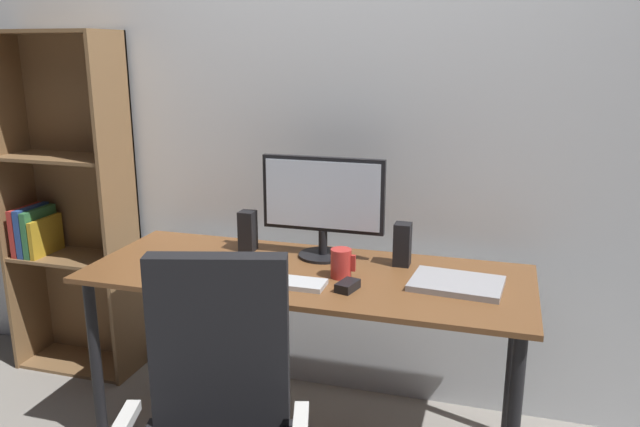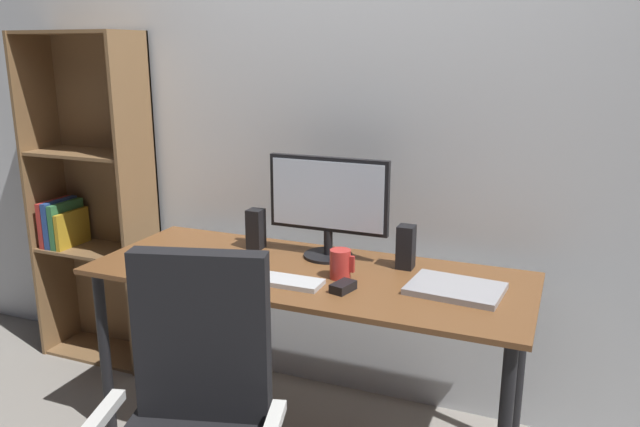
# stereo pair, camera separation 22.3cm
# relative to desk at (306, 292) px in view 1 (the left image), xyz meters

# --- Properties ---
(back_wall) EXTENTS (6.40, 0.10, 2.60)m
(back_wall) POSITION_rel_desk_xyz_m (0.00, 0.50, 0.64)
(back_wall) COLOR silver
(back_wall) RESTS_ON ground
(desk) EXTENTS (1.69, 0.65, 0.74)m
(desk) POSITION_rel_desk_xyz_m (0.00, 0.00, 0.00)
(desk) COLOR brown
(desk) RESTS_ON ground
(monitor) EXTENTS (0.50, 0.20, 0.41)m
(monitor) POSITION_rel_desk_xyz_m (0.01, 0.18, 0.32)
(monitor) COLOR black
(monitor) RESTS_ON desk
(keyboard) EXTENTS (0.29, 0.11, 0.02)m
(keyboard) POSITION_rel_desk_xyz_m (-0.03, -0.15, 0.09)
(keyboard) COLOR #B7BABC
(keyboard) RESTS_ON desk
(mouse) EXTENTS (0.08, 0.11, 0.03)m
(mouse) POSITION_rel_desk_xyz_m (0.20, -0.14, 0.10)
(mouse) COLOR black
(mouse) RESTS_ON desk
(coffee_mug) EXTENTS (0.09, 0.08, 0.11)m
(coffee_mug) POSITION_rel_desk_xyz_m (0.14, -0.02, 0.14)
(coffee_mug) COLOR #B72D28
(coffee_mug) RESTS_ON desk
(laptop) EXTENTS (0.34, 0.26, 0.02)m
(laptop) POSITION_rel_desk_xyz_m (0.56, 0.01, 0.10)
(laptop) COLOR #99999E
(laptop) RESTS_ON desk
(speaker_left) EXTENTS (0.06, 0.07, 0.17)m
(speaker_left) POSITION_rel_desk_xyz_m (-0.31, 0.18, 0.17)
(speaker_left) COLOR black
(speaker_left) RESTS_ON desk
(speaker_right) EXTENTS (0.06, 0.07, 0.17)m
(speaker_right) POSITION_rel_desk_xyz_m (0.34, 0.18, 0.17)
(speaker_right) COLOR black
(speaker_right) RESTS_ON desk
(bookshelf) EXTENTS (0.61, 0.28, 1.65)m
(bookshelf) POSITION_rel_desk_xyz_m (-1.32, 0.32, 0.15)
(bookshelf) COLOR brown
(bookshelf) RESTS_ON ground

